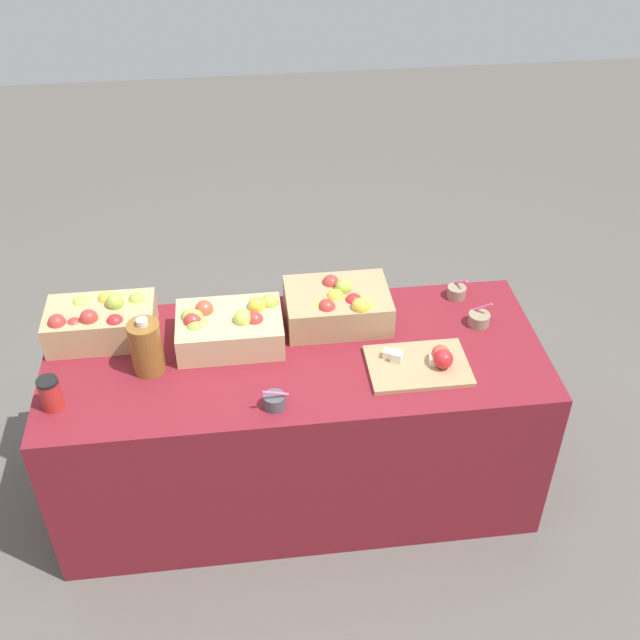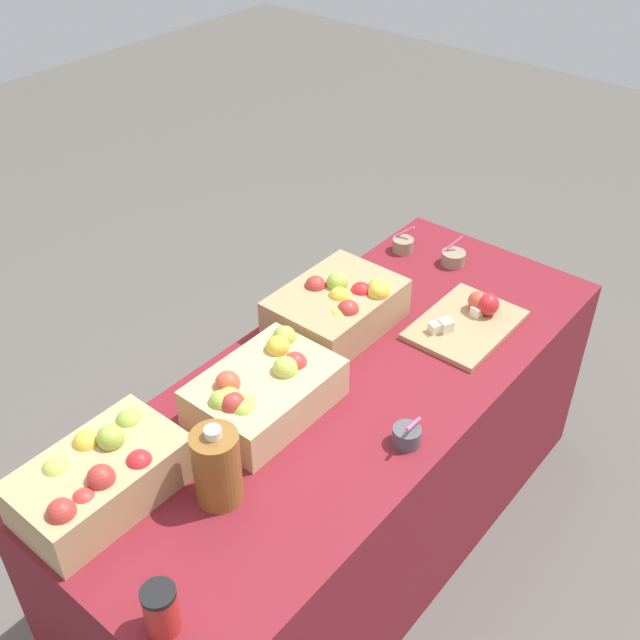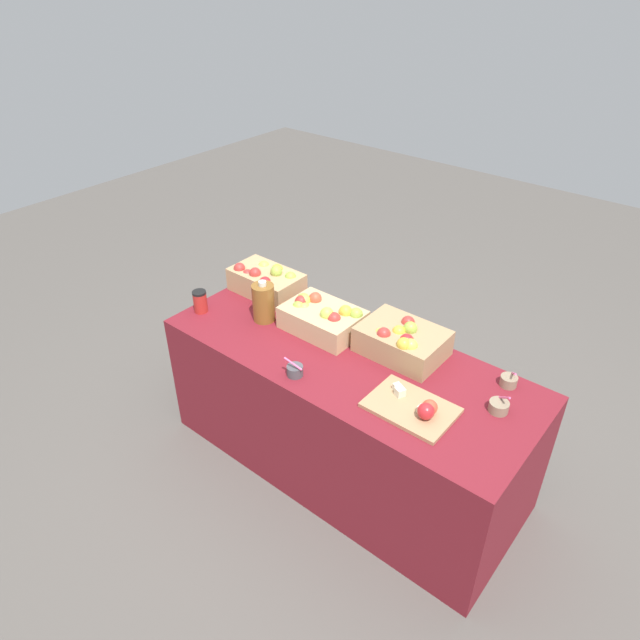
% 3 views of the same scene
% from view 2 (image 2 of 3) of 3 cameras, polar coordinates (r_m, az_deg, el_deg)
% --- Properties ---
extents(ground_plane, '(10.00, 10.00, 0.00)m').
position_cam_2_polar(ground_plane, '(2.80, 1.68, -15.93)').
color(ground_plane, '#56514C').
extents(table, '(1.90, 0.76, 0.74)m').
position_cam_2_polar(table, '(2.52, 1.83, -10.83)').
color(table, maroon).
rests_on(table, ground_plane).
extents(apple_crate_left, '(0.41, 0.24, 0.18)m').
position_cam_2_polar(apple_crate_left, '(1.96, -16.06, -11.21)').
color(apple_crate_left, tan).
rests_on(apple_crate_left, table).
extents(apple_crate_middle, '(0.40, 0.28, 0.17)m').
position_cam_2_polar(apple_crate_middle, '(2.12, -4.30, -5.28)').
color(apple_crate_middle, tan).
rests_on(apple_crate_middle, table).
extents(apple_crate_right, '(0.41, 0.29, 0.18)m').
position_cam_2_polar(apple_crate_right, '(2.42, 1.35, 0.98)').
color(apple_crate_right, tan).
rests_on(apple_crate_right, table).
extents(cutting_board_front, '(0.37, 0.26, 0.09)m').
position_cam_2_polar(cutting_board_front, '(2.50, 11.09, 0.09)').
color(cutting_board_front, tan).
rests_on(cutting_board_front, table).
extents(sample_bowl_near, '(0.10, 0.08, 0.10)m').
position_cam_2_polar(sample_bowl_near, '(2.07, 6.48, -8.54)').
color(sample_bowl_near, '#4C4C51').
rests_on(sample_bowl_near, table).
extents(sample_bowl_mid, '(0.09, 0.09, 0.10)m').
position_cam_2_polar(sample_bowl_mid, '(2.79, 9.89, 4.59)').
color(sample_bowl_mid, gray).
rests_on(sample_bowl_mid, table).
extents(sample_bowl_far, '(0.08, 0.08, 0.10)m').
position_cam_2_polar(sample_bowl_far, '(2.84, 6.20, 5.60)').
color(sample_bowl_far, gray).
rests_on(sample_bowl_far, table).
extents(cider_jug, '(0.12, 0.12, 0.23)m').
position_cam_2_polar(cider_jug, '(1.89, -7.69, -10.76)').
color(cider_jug, brown).
rests_on(cider_jug, table).
extents(coffee_cup, '(0.08, 0.08, 0.13)m').
position_cam_2_polar(coffee_cup, '(1.72, -11.74, -20.35)').
color(coffee_cup, red).
rests_on(coffee_cup, table).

